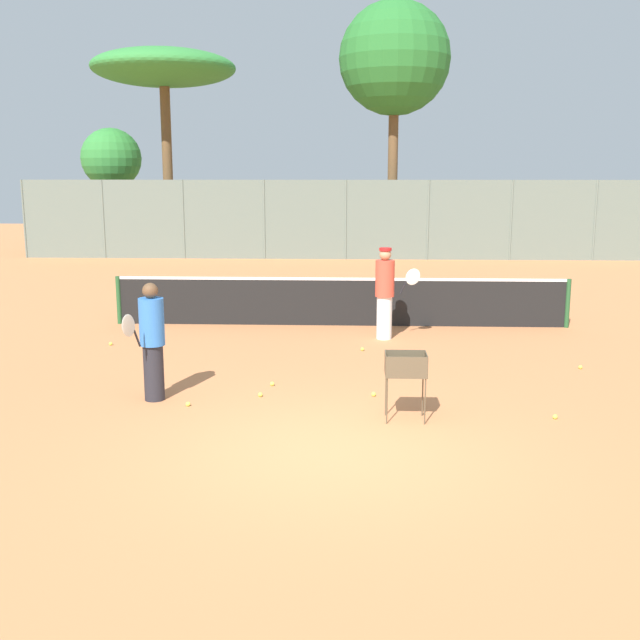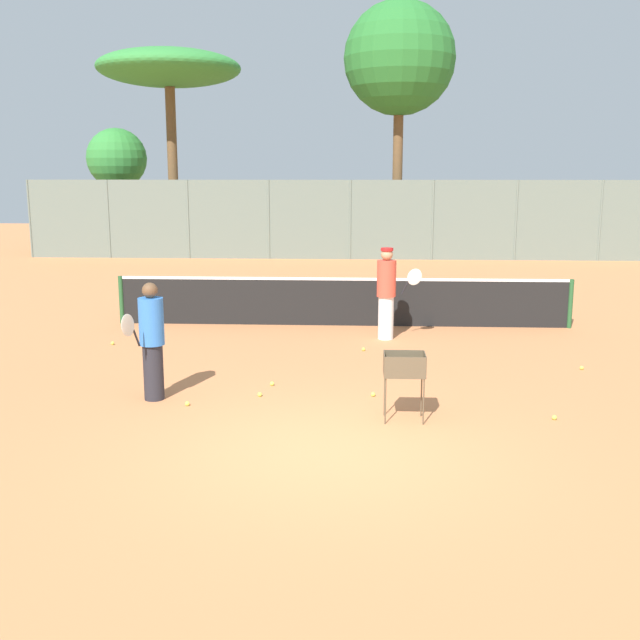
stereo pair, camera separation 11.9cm
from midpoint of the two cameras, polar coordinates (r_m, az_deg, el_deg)
name	(u,v)px [view 2 (the right image)]	position (r m, az deg, el deg)	size (l,w,h in m)	color
ground_plane	(328,450)	(9.29, 0.97, -9.86)	(80.00, 80.00, 0.00)	#D37F4C
tennis_net	(342,301)	(16.48, 1.93, 1.48)	(10.00, 0.10, 1.07)	#26592D
back_fence	(350,220)	(29.14, 2.44, 7.63)	(25.40, 0.08, 3.05)	slate
tree_0	(117,160)	(34.46, -15.13, 11.72)	(2.59, 2.59, 5.22)	brown
tree_1	(169,70)	(33.39, -11.32, 18.14)	(5.97, 5.97, 8.33)	brown
tree_2	(400,59)	(31.31, 6.20, 19.13)	(4.41, 4.41, 9.95)	brown
player_white_outfit	(152,340)	(11.28, -12.41, -1.51)	(0.46, 0.89, 1.76)	#26262D
player_red_cap	(387,292)	(15.14, 5.33, 2.12)	(0.95, 0.38, 1.86)	white
ball_cart	(405,370)	(10.20, 6.81, -3.83)	(0.56, 0.41, 0.94)	brown
tennis_ball_0	(260,394)	(11.41, -4.32, -5.68)	(0.07, 0.07, 0.07)	#D1E54C
tennis_ball_1	(373,394)	(11.41, 4.37, -5.67)	(0.07, 0.07, 0.07)	#D1E54C
tennis_ball_2	(554,417)	(10.85, 17.73, -7.09)	(0.07, 0.07, 0.07)	#D1E54C
tennis_ball_3	(363,349)	(14.25, 3.57, -2.24)	(0.07, 0.07, 0.07)	#D1E54C
tennis_ball_4	(187,404)	(11.10, -9.78, -6.30)	(0.07, 0.07, 0.07)	#D1E54C
tennis_ball_5	(272,384)	(11.96, -3.39, -4.87)	(0.07, 0.07, 0.07)	#D1E54C
tennis_ball_6	(113,343)	(15.26, -15.31, -1.72)	(0.07, 0.07, 0.07)	#D1E54C
tennis_ball_7	(582,368)	(13.67, 19.55, -3.45)	(0.07, 0.07, 0.07)	#D1E54C
parked_car	(522,236)	(33.42, 15.21, 6.22)	(4.20, 1.70, 1.60)	#B2B7BC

